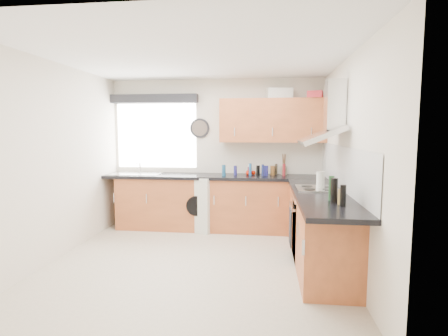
# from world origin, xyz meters

# --- Properties ---
(ground_plane) EXTENTS (3.60, 3.60, 0.00)m
(ground_plane) POSITION_xyz_m (0.00, 0.00, 0.00)
(ground_plane) COLOR beige
(ceiling) EXTENTS (3.60, 3.60, 0.02)m
(ceiling) POSITION_xyz_m (0.00, 0.00, 2.50)
(ceiling) COLOR white
(ceiling) RESTS_ON wall_back
(wall_back) EXTENTS (3.60, 0.02, 2.50)m
(wall_back) POSITION_xyz_m (0.00, 1.80, 1.25)
(wall_back) COLOR silver
(wall_back) RESTS_ON ground_plane
(wall_front) EXTENTS (3.60, 0.02, 2.50)m
(wall_front) POSITION_xyz_m (0.00, -1.80, 1.25)
(wall_front) COLOR silver
(wall_front) RESTS_ON ground_plane
(wall_left) EXTENTS (0.02, 3.60, 2.50)m
(wall_left) POSITION_xyz_m (-1.80, 0.00, 1.25)
(wall_left) COLOR silver
(wall_left) RESTS_ON ground_plane
(wall_right) EXTENTS (0.02, 3.60, 2.50)m
(wall_right) POSITION_xyz_m (1.80, 0.00, 1.25)
(wall_right) COLOR silver
(wall_right) RESTS_ON ground_plane
(window) EXTENTS (1.40, 0.02, 1.10)m
(window) POSITION_xyz_m (-1.05, 1.79, 1.55)
(window) COLOR silver
(window) RESTS_ON wall_back
(window_blind) EXTENTS (1.50, 0.18, 0.14)m
(window_blind) POSITION_xyz_m (-1.05, 1.70, 2.18)
(window_blind) COLOR black
(window_blind) RESTS_ON wall_back
(splashback) EXTENTS (0.01, 3.00, 0.54)m
(splashback) POSITION_xyz_m (1.79, 0.30, 1.18)
(splashback) COLOR white
(splashback) RESTS_ON wall_right
(base_cab_back) EXTENTS (3.00, 0.58, 0.86)m
(base_cab_back) POSITION_xyz_m (-0.10, 1.51, 0.43)
(base_cab_back) COLOR #9D4F29
(base_cab_back) RESTS_ON ground_plane
(base_cab_corner) EXTENTS (0.60, 0.60, 0.86)m
(base_cab_corner) POSITION_xyz_m (1.50, 1.50, 0.43)
(base_cab_corner) COLOR #9D4F29
(base_cab_corner) RESTS_ON ground_plane
(base_cab_right) EXTENTS (0.58, 2.10, 0.86)m
(base_cab_right) POSITION_xyz_m (1.51, 0.15, 0.43)
(base_cab_right) COLOR #9D4F29
(base_cab_right) RESTS_ON ground_plane
(worktop_back) EXTENTS (3.60, 0.62, 0.05)m
(worktop_back) POSITION_xyz_m (0.00, 1.50, 0.89)
(worktop_back) COLOR black
(worktop_back) RESTS_ON base_cab_back
(worktop_right) EXTENTS (0.62, 2.42, 0.05)m
(worktop_right) POSITION_xyz_m (1.50, 0.00, 0.89)
(worktop_right) COLOR black
(worktop_right) RESTS_ON base_cab_right
(sink) EXTENTS (0.84, 0.46, 0.10)m
(sink) POSITION_xyz_m (-1.33, 1.50, 0.95)
(sink) COLOR silver
(sink) RESTS_ON worktop_back
(oven) EXTENTS (0.56, 0.58, 0.85)m
(oven) POSITION_xyz_m (1.50, 0.30, 0.42)
(oven) COLOR black
(oven) RESTS_ON ground_plane
(hob_plate) EXTENTS (0.52, 0.52, 0.01)m
(hob_plate) POSITION_xyz_m (1.50, 0.30, 0.92)
(hob_plate) COLOR silver
(hob_plate) RESTS_ON worktop_right
(extractor_hood) EXTENTS (0.52, 0.78, 0.66)m
(extractor_hood) POSITION_xyz_m (1.60, 0.30, 1.77)
(extractor_hood) COLOR silver
(extractor_hood) RESTS_ON wall_right
(upper_cabinets) EXTENTS (1.70, 0.35, 0.70)m
(upper_cabinets) POSITION_xyz_m (0.95, 1.62, 1.80)
(upper_cabinets) COLOR #9D4F29
(upper_cabinets) RESTS_ON wall_back
(washing_machine) EXTENTS (0.77, 0.75, 0.89)m
(washing_machine) POSITION_xyz_m (-0.24, 1.52, 0.45)
(washing_machine) COLOR silver
(washing_machine) RESTS_ON ground_plane
(wall_clock) EXTENTS (0.33, 0.04, 0.33)m
(wall_clock) POSITION_xyz_m (-0.28, 1.76, 1.68)
(wall_clock) COLOR black
(wall_clock) RESTS_ON wall_back
(casserole) EXTENTS (0.45, 0.36, 0.17)m
(casserole) POSITION_xyz_m (1.05, 1.72, 2.23)
(casserole) COLOR silver
(casserole) RESTS_ON upper_cabinets
(storage_box) EXTENTS (0.27, 0.24, 0.10)m
(storage_box) POSITION_xyz_m (1.60, 1.52, 2.20)
(storage_box) COLOR red
(storage_box) RESTS_ON upper_cabinets
(utensil_pot) EXTENTS (0.13, 0.13, 0.14)m
(utensil_pot) POSITION_xyz_m (1.15, 1.70, 0.98)
(utensil_pot) COLOR gray
(utensil_pot) RESTS_ON worktop_back
(kitchen_roll) EXTENTS (0.12, 0.12, 0.22)m
(kitchen_roll) POSITION_xyz_m (1.53, 0.31, 1.02)
(kitchen_roll) COLOR silver
(kitchen_roll) RESTS_ON worktop_right
(tomato_cluster) EXTENTS (0.20, 0.20, 0.07)m
(tomato_cluster) POSITION_xyz_m (0.59, 1.60, 0.95)
(tomato_cluster) COLOR #B91301
(tomato_cluster) RESTS_ON worktop_back
(jar_0) EXTENTS (0.04, 0.04, 0.16)m
(jar_0) POSITION_xyz_m (0.83, 1.57, 0.99)
(jar_0) COLOR #3F3623
(jar_0) RESTS_ON worktop_back
(jar_1) EXTENTS (0.04, 0.04, 0.18)m
(jar_1) POSITION_xyz_m (1.02, 1.68, 1.00)
(jar_1) COLOR #382E1F
(jar_1) RESTS_ON worktop_back
(jar_2) EXTENTS (0.04, 0.04, 0.20)m
(jar_2) POSITION_xyz_m (0.60, 1.50, 1.01)
(jar_2) COLOR #1B5182
(jar_2) RESTS_ON worktop_back
(jar_3) EXTENTS (0.05, 0.05, 0.16)m
(jar_3) POSITION_xyz_m (0.36, 1.53, 0.99)
(jar_3) COLOR navy
(jar_3) RESTS_ON worktop_back
(jar_4) EXTENTS (0.05, 0.05, 0.19)m
(jar_4) POSITION_xyz_m (1.14, 1.53, 1.01)
(jar_4) COLOR maroon
(jar_4) RESTS_ON worktop_back
(jar_5) EXTENTS (0.07, 0.07, 0.16)m
(jar_5) POSITION_xyz_m (0.86, 1.53, 0.99)
(jar_5) COLOR navy
(jar_5) RESTS_ON worktop_back
(jar_6) EXTENTS (0.06, 0.06, 0.18)m
(jar_6) POSITION_xyz_m (0.18, 1.43, 1.00)
(jar_6) COLOR navy
(jar_6) RESTS_ON worktop_back
(jar_7) EXTENTS (0.06, 0.06, 0.16)m
(jar_7) POSITION_xyz_m (0.73, 1.57, 0.99)
(jar_7) COLOR black
(jar_7) RESTS_ON worktop_back
(jar_8) EXTENTS (0.04, 0.04, 0.19)m
(jar_8) POSITION_xyz_m (0.80, 1.47, 1.00)
(jar_8) COLOR #161E4D
(jar_8) RESTS_ON worktop_back
(jar_9) EXTENTS (0.07, 0.07, 0.15)m
(jar_9) POSITION_xyz_m (0.96, 1.60, 0.99)
(jar_9) COLOR brown
(jar_9) RESTS_ON worktop_back
(jar_10) EXTENTS (0.07, 0.07, 0.13)m
(jar_10) POSITION_xyz_m (0.59, 1.59, 0.98)
(jar_10) COLOR maroon
(jar_10) RESTS_ON worktop_back
(bottle_0) EXTENTS (0.07, 0.07, 0.25)m
(bottle_0) POSITION_xyz_m (1.55, -0.53, 1.04)
(bottle_0) COLOR black
(bottle_0) RESTS_ON worktop_right
(bottle_1) EXTENTS (0.07, 0.07, 0.15)m
(bottle_1) POSITION_xyz_m (1.60, -0.62, 0.99)
(bottle_1) COLOR olive
(bottle_1) RESTS_ON worktop_right
(bottle_2) EXTENTS (0.06, 0.06, 0.26)m
(bottle_2) POSITION_xyz_m (1.54, -0.42, 1.04)
(bottle_2) COLOR #153D19
(bottle_2) RESTS_ON worktop_right
(bottle_3) EXTENTS (0.06, 0.06, 0.21)m
(bottle_3) POSITION_xyz_m (1.60, -0.70, 1.02)
(bottle_3) COLOR black
(bottle_3) RESTS_ON worktop_right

